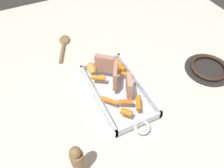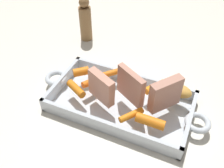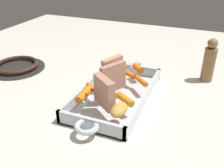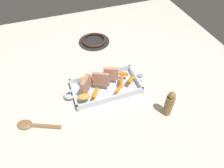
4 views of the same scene
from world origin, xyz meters
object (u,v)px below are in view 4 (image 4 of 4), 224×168
Objects in this scene: baby_carrot_center_left at (85,79)px; serving_spoon at (33,125)px; potato_golden_large at (84,97)px; roasting_dish at (106,87)px; baby_carrot_center_right at (121,80)px; stove_burner_rear at (94,41)px; baby_carrot_northeast at (119,89)px; pepper_mill at (169,104)px; baby_carrot_southwest at (95,93)px; baby_carrot_short at (130,80)px; roast_slice_outer at (86,85)px; roast_slice_thick at (111,73)px; baby_carrot_long at (94,78)px; baby_carrot_northwest at (123,74)px; roast_slice_thin at (101,80)px.

baby_carrot_center_left is 0.32× the size of serving_spoon.
potato_golden_large is at bearing -107.88° from baby_carrot_center_left.
baby_carrot_center_right reaches higher than roasting_dish.
baby_carrot_center_left is 0.40m from stove_burner_rear.
pepper_mill is at bearing -45.99° from baby_carrot_northeast.
baby_carrot_southwest is 0.39× the size of pepper_mill.
baby_carrot_short is at bearing -12.74° from roasting_dish.
roast_slice_outer is 0.15m from roast_slice_thick.
baby_carrot_long is 0.14m from potato_golden_large.
potato_golden_large is (-0.04, -0.12, 0.00)m from baby_carrot_center_left.
baby_carrot_northwest is (0.18, 0.09, -0.00)m from baby_carrot_southwest.
roast_slice_outer is at bearing 63.29° from potato_golden_large.
serving_spoon is (-0.44, -0.05, -0.04)m from baby_carrot_northeast.
baby_carrot_center_right is (0.13, -0.06, 0.00)m from baby_carrot_long.
baby_carrot_short is 0.21× the size of serving_spoon.
roast_slice_outer is 0.41m from pepper_mill.
pepper_mill reaches higher than baby_carrot_northwest.
baby_carrot_northeast is 0.11m from baby_carrot_northwest.
baby_carrot_long is (0.06, 0.06, -0.03)m from roast_slice_outer.
baby_carrot_northwest is at bearing -82.50° from stove_burner_rear.
roasting_dish is at bearing 174.19° from baby_carrot_center_right.
roasting_dish is 2.96× the size of pepper_mill.
serving_spoon is 0.64m from pepper_mill.
pepper_mill reaches higher than roasting_dish.
roast_slice_thick is 1.22× the size of baby_carrot_northwest.
stove_burner_rear is at bearing 69.66° from roast_slice_outer.
roast_slice_outer is at bearing -136.68° from serving_spoon.
roast_slice_thin is 0.40× the size of stove_burner_rear.
baby_carrot_northwest is (0.07, 0.00, -0.03)m from roast_slice_thick.
roast_slice_thick is 0.41m from stove_burner_rear.
serving_spoon is at bearing -171.23° from baby_carrot_short.
baby_carrot_northeast reaches higher than roasting_dish.
roasting_dish is 0.12m from baby_carrot_center_left.
baby_carrot_center_right is at bearing 154.95° from baby_carrot_short.
baby_carrot_northwest is (0.02, 0.04, 0.00)m from baby_carrot_center_right.
baby_carrot_center_left is 0.44m from pepper_mill.
baby_carrot_center_right is at bearing -0.06° from roast_slice_outer.
stove_burner_rear is at bearing 74.45° from baby_carrot_long.
baby_carrot_short is at bearing -32.71° from roast_slice_thick.
baby_carrot_long is at bearing 77.56° from baby_carrot_southwest.
baby_carrot_long reaches higher than roasting_dish.
baby_carrot_center_right is 0.22m from potato_golden_large.
baby_carrot_northeast is at bearing -150.14° from serving_spoon.
baby_carrot_northwest is (0.11, 0.03, 0.04)m from roasting_dish.
roasting_dish is 0.13m from roast_slice_outer.
baby_carrot_southwest reaches higher than stove_burner_rear.
roast_slice_thin is 0.07m from baby_carrot_long.
roasting_dish is 0.34m from pepper_mill.
roast_slice_thin reaches higher than baby_carrot_long.
baby_carrot_long is at bearing 53.73° from potato_golden_large.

